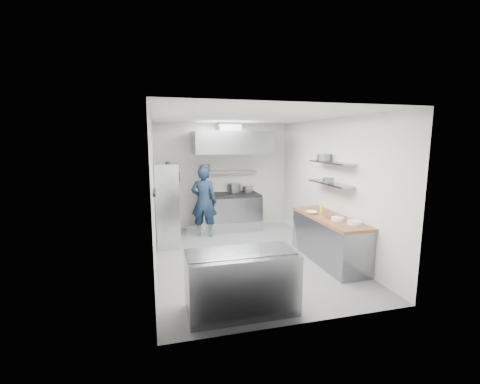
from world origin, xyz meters
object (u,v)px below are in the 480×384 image
object	(u,v)px
wire_rack	(167,205)
display_case	(242,282)
chef	(204,201)
gas_range	(229,213)

from	to	relation	value
wire_rack	display_case	xyz separation A→B (m)	(0.87, -3.24, -0.50)
chef	wire_rack	bearing A→B (deg)	45.67
gas_range	wire_rack	xyz separation A→B (m)	(-1.63, -0.86, 0.48)
chef	display_case	world-z (taller)	chef
chef	display_case	distance (m)	3.68
gas_range	display_case	bearing A→B (deg)	-100.44
wire_rack	gas_range	bearing A→B (deg)	27.82
wire_rack	display_case	bearing A→B (deg)	-74.89
gas_range	chef	distance (m)	0.96
gas_range	wire_rack	size ratio (longest dim) A/B	0.86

